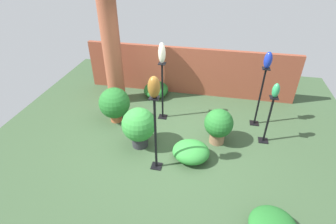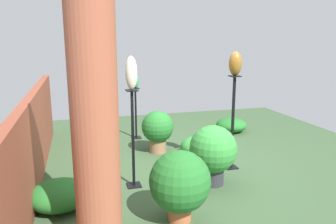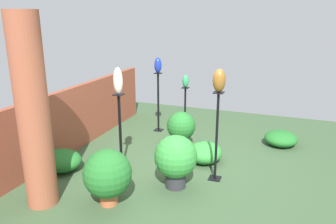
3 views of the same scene
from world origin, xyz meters
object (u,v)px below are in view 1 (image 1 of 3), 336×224
art_vase_cobalt (268,60)px  art_vase_jade (276,90)px  brick_pillar (112,51)px  potted_plant_mid_left (219,125)px  pedestal_ivory (162,94)px  art_vase_ivory (162,53)px  potted_plant_mid_right (139,126)px  potted_plant_walkway_edge (114,103)px  pedestal_cobalt (259,100)px  pedestal_bronze (156,137)px  pedestal_jade (268,122)px  art_vase_bronze (154,87)px

art_vase_cobalt → art_vase_jade: art_vase_cobalt is taller
brick_pillar → potted_plant_mid_left: brick_pillar is taller
pedestal_ivory → art_vase_ivory: size_ratio=3.08×
art_vase_cobalt → brick_pillar: bearing=173.5°
potted_plant_mid_right → potted_plant_walkway_edge: bearing=137.1°
brick_pillar → potted_plant_mid_right: 2.22m
art_vase_ivory → pedestal_cobalt: bearing=4.5°
art_vase_ivory → potted_plant_mid_right: (-0.24, -1.12, -1.13)m
pedestal_ivory → pedestal_bronze: size_ratio=0.92×
pedestal_cobalt → art_vase_ivory: art_vase_ivory is taller
pedestal_jade → potted_plant_mid_left: pedestal_jade is taller
pedestal_bronze → pedestal_cobalt: pedestal_bronze is taller
pedestal_ivory → potted_plant_mid_right: pedestal_ivory is taller
art_vase_bronze → pedestal_jade: bearing=30.2°
art_vase_bronze → pedestal_cobalt: bearing=43.5°
potted_plant_mid_right → pedestal_jade: bearing=14.6°
pedestal_ivory → art_vase_cobalt: (2.17, 0.17, 0.93)m
art_vase_ivory → art_vase_cobalt: art_vase_ivory is taller
art_vase_ivory → potted_plant_mid_right: size_ratio=0.52×
art_vase_cobalt → potted_plant_mid_left: bearing=-134.5°
art_vase_jade → potted_plant_mid_left: (-0.98, -0.23, -0.78)m
pedestal_ivory → pedestal_jade: size_ratio=1.30×
potted_plant_mid_left → potted_plant_walkway_edge: bearing=172.2°
art_vase_jade → art_vase_cobalt: bearing=103.1°
pedestal_ivory → potted_plant_walkway_edge: bearing=-161.3°
art_vase_bronze → art_vase_cobalt: size_ratio=1.04×
pedestal_bronze → art_vase_cobalt: (1.92, 1.83, 0.88)m
brick_pillar → art_vase_cobalt: 3.57m
art_vase_cobalt → potted_plant_mid_right: 2.94m
brick_pillar → pedestal_jade: size_ratio=2.55×
art_vase_cobalt → pedestal_jade: bearing=-76.9°
art_vase_jade → potted_plant_walkway_edge: (-3.37, 0.10, -0.76)m
brick_pillar → potted_plant_mid_right: bearing=-56.0°
pedestal_cobalt → pedestal_jade: 0.66m
brick_pillar → pedestal_ivory: brick_pillar is taller
potted_plant_walkway_edge → art_vase_ivory: bearing=18.7°
pedestal_jade → potted_plant_mid_left: size_ratio=1.38×
pedestal_ivory → art_vase_ivory: 0.98m
pedestal_ivory → pedestal_cobalt: same height
art_vase_bronze → art_vase_jade: art_vase_bronze is taller
art_vase_ivory → pedestal_ivory: bearing=45.0°
pedestal_cobalt → brick_pillar: bearing=173.5°
pedestal_cobalt → art_vase_ivory: (-2.17, -0.17, 0.98)m
pedestal_cobalt → art_vase_cobalt: (0.00, 0.00, 0.93)m
potted_plant_walkway_edge → pedestal_ivory: bearing=18.7°
brick_pillar → art_vase_jade: (3.69, -1.03, -0.15)m
brick_pillar → potted_plant_mid_left: bearing=-24.9°
pedestal_jade → art_vase_ivory: size_ratio=2.38×
pedestal_cobalt → art_vase_jade: size_ratio=4.72×
potted_plant_mid_right → art_vase_bronze: bearing=-48.2°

